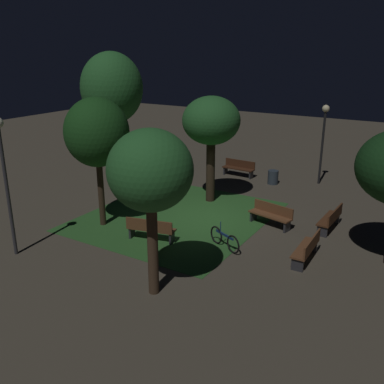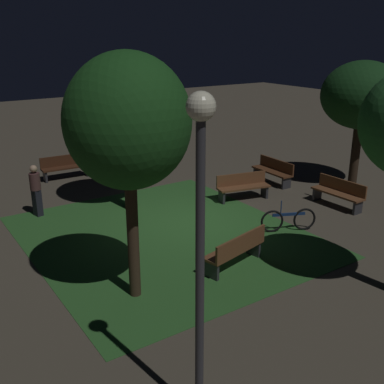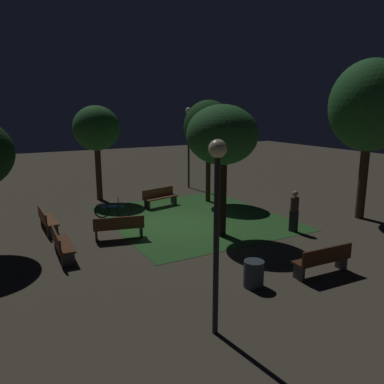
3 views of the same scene
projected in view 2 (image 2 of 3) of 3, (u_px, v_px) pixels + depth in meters
ground_plane at (191, 222)px, 13.81m from camera, size 60.00×60.00×0.00m
grass_lawn at (165, 236)px, 12.87m from camera, size 7.88×7.00×0.01m
bench_front_right at (339, 192)px, 14.94m from camera, size 1.81×0.52×0.88m
bench_near_trees at (273, 170)px, 17.32m from camera, size 1.82×0.54×0.88m
bench_path_side at (236, 249)px, 11.00m from camera, size 0.87×1.86×0.88m
bench_front_left at (65, 166)px, 17.86m from camera, size 0.56×1.82×0.88m
bench_corner at (243, 186)px, 15.57m from camera, size 0.87×1.86×0.88m
tree_lawn_side at (128, 123)px, 8.79m from camera, size 2.45×2.45×5.05m
tree_right_canopy at (362, 96)px, 16.30m from camera, size 2.87×2.87×4.46m
tree_left_canopy at (126, 93)px, 13.73m from camera, size 2.57×2.57×4.79m
lamp_post_plaza_west at (200, 214)px, 5.79m from camera, size 0.36×0.36×4.70m
lamp_post_near_wall at (147, 95)px, 20.04m from camera, size 0.36×0.36×4.08m
trash_bin at (121, 163)px, 18.72m from camera, size 0.54×0.54×0.72m
bicycle at (288, 220)px, 13.09m from camera, size 0.73×1.49×0.93m
pedestrian at (36, 189)px, 14.04m from camera, size 0.32×0.32×1.61m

